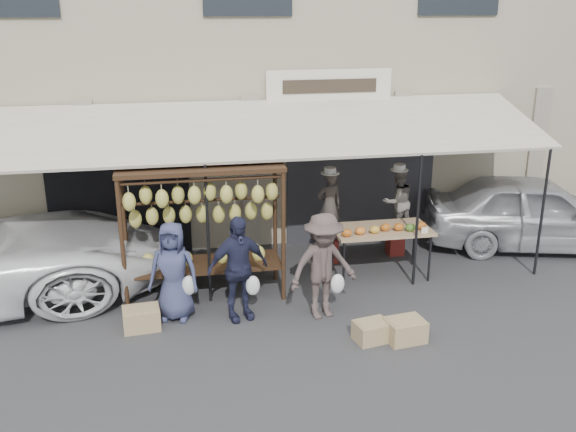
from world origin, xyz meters
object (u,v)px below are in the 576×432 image
Objects in this scene: crate_far at (141,318)px; vendor_left at (329,206)px; customer_left at (173,271)px; banana_rack at (202,206)px; crate_near_a at (372,331)px; crate_near_b at (405,330)px; customer_mid at (238,268)px; customer_right at (323,266)px; sedan at (535,212)px; produce_table at (382,231)px; vendor_right at (398,202)px.

vendor_left is at bearing 30.72° from crate_far.
vendor_left is at bearing 46.48° from customer_left.
crate_near_a is at bearing -40.22° from banana_rack.
vendor_left reaches higher than crate_near_a.
crate_near_b is at bearing -7.20° from customer_left.
banana_rack reaches higher than customer_mid.
vendor_left reaches higher than customer_right.
customer_left is (-2.87, -1.76, -0.32)m from vendor_left.
crate_far is (-2.76, 0.11, -0.68)m from customer_right.
banana_rack is at bearing 17.86° from vendor_left.
customer_left is 7.25m from sedan.
vendor_left is 4.04m from crate_far.
banana_rack is 3.19m from produce_table.
customer_mid is at bearing -62.24° from banana_rack.
vendor_left is 1.36m from vendor_right.
customer_right is 5.24m from sedan.
vendor_right reaches higher than customer_right.
produce_table is 0.40× the size of sedan.
customer_mid is 0.99× the size of customer_right.
sedan is (7.04, 1.76, -0.05)m from customer_left.
customer_right is (1.74, -1.03, -0.73)m from banana_rack.
vendor_right is 3.00m from customer_right.
produce_table is at bearing 5.63° from customer_mid.
sedan is at bearing 39.06° from crate_near_b.
customer_right reaches higher than crate_near_a.
vendor_right is 0.84× the size of customer_left.
customer_mid reaches higher than crate_near_b.
customer_mid reaches higher than crate_near_a.
vendor_right is at bearing 35.89° from customer_right.
vendor_left reaches higher than customer_left.
vendor_right is at bearing 38.94° from customer_left.
banana_rack is 1.16m from customer_left.
produce_table reaches higher than crate_near_a.
customer_right is at bearing 66.75° from vendor_left.
vendor_right is 0.78× the size of customer_right.
produce_table is at bearing 80.59° from crate_near_b.
vendor_right reaches higher than customer_left.
customer_right reaches higher than sedan.
banana_rack is at bearing 101.32° from customer_mid.
vendor_right is (3.72, 1.20, -0.51)m from banana_rack.
crate_far is (-1.47, -0.07, -0.67)m from customer_mid.
customer_left is 3.10m from crate_near_a.
customer_mid is 1.30m from customer_right.
customer_left is at bearing 24.68° from vendor_left.
banana_rack is 1.53× the size of produce_table.
produce_table is 2.40m from crate_near_a.
banana_rack is 1.67× the size of customer_left.
crate_near_a is (-0.10, -3.00, -0.95)m from vendor_left.
produce_table is at bearing 118.91° from sedan.
produce_table is 3.14× the size of crate_near_b.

